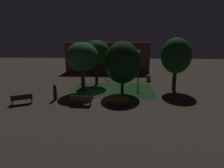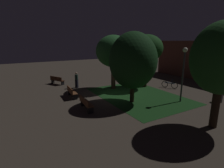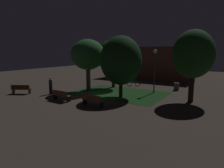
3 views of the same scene
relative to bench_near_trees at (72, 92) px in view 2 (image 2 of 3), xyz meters
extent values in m
plane|color=#473D33|center=(1.60, 3.76, -0.48)|extent=(60.00, 60.00, 0.00)
cube|color=#194219|center=(2.51, 5.16, -0.48)|extent=(8.83, 6.17, 0.01)
cube|color=brown|center=(0.00, 0.07, -0.03)|extent=(1.82, 0.58, 0.06)
cube|color=brown|center=(-0.01, -0.13, 0.20)|extent=(1.80, 0.16, 0.40)
cube|color=black|center=(-0.79, 0.12, -0.27)|extent=(0.10, 0.39, 0.42)
cube|color=black|center=(0.80, 0.03, -0.27)|extent=(0.10, 0.39, 0.42)
cube|color=brown|center=(3.20, 0.07, -0.03)|extent=(1.83, 0.59, 0.06)
cube|color=brown|center=(3.19, -0.13, 0.20)|extent=(1.80, 0.17, 0.40)
cube|color=black|center=(2.40, 0.12, -0.27)|extent=(0.10, 0.39, 0.42)
cube|color=black|center=(4.00, 0.03, -0.27)|extent=(0.10, 0.39, 0.42)
cube|color=#422314|center=(-5.33, 0.08, -0.03)|extent=(1.82, 1.26, 0.06)
cube|color=#422314|center=(-5.23, -0.10, 0.20)|extent=(1.62, 0.88, 0.40)
cube|color=black|center=(-6.04, -0.29, -0.27)|extent=(0.25, 0.38, 0.42)
cube|color=black|center=(-4.62, 0.45, -0.27)|extent=(0.25, 0.38, 0.42)
cylinder|color=#38281C|center=(3.54, 3.72, 0.64)|extent=(0.33, 0.33, 2.25)
ellipsoid|color=#143816|center=(3.54, 3.72, 2.76)|extent=(3.59, 3.59, 4.24)
cylinder|color=#2D2116|center=(9.14, 5.18, 0.99)|extent=(0.42, 0.42, 2.94)
ellipsoid|color=#194719|center=(9.14, 5.18, 3.33)|extent=(3.16, 3.16, 3.76)
cylinder|color=#2D2116|center=(0.39, 7.71, 1.05)|extent=(0.36, 0.36, 3.05)
ellipsoid|color=#194719|center=(0.39, 7.71, 3.46)|extent=(3.24, 3.24, 2.73)
cylinder|color=#38281C|center=(-0.66, 4.50, 0.91)|extent=(0.43, 0.43, 2.78)
ellipsoid|color=#28662D|center=(-0.66, 4.50, 3.22)|extent=(3.36, 3.36, 3.05)
cylinder|color=#333338|center=(5.39, 7.09, 1.45)|extent=(0.12, 0.12, 3.87)
sphere|color=#F2EDCC|center=(5.39, 7.09, 3.54)|extent=(0.36, 0.36, 0.36)
cylinder|color=#4C4C4C|center=(6.94, 9.61, -0.09)|extent=(0.54, 0.54, 0.78)
torus|color=black|center=(1.59, 9.33, -0.15)|extent=(0.61, 0.36, 0.66)
torus|color=black|center=(2.46, 9.77, -0.15)|extent=(0.61, 0.36, 0.66)
cube|color=navy|center=(2.02, 9.55, 0.03)|extent=(0.88, 0.48, 0.08)
cylinder|color=navy|center=(2.24, 9.66, 0.25)|extent=(0.03, 0.03, 0.40)
cube|color=black|center=(-2.75, 1.40, -0.06)|extent=(0.34, 0.33, 0.84)
cylinder|color=#233D33|center=(-2.75, 1.40, 0.62)|extent=(0.32, 0.32, 0.52)
sphere|color=tan|center=(-2.75, 1.40, 1.02)|extent=(0.22, 0.22, 0.22)
cube|color=brown|center=(1.10, 15.71, 1.86)|extent=(13.25, 0.80, 4.69)
camera|label=1|loc=(3.62, -17.11, 5.70)|focal=33.52mm
camera|label=2|loc=(14.13, -4.19, 4.19)|focal=28.26mm
camera|label=3|loc=(11.95, -11.51, 3.51)|focal=32.17mm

